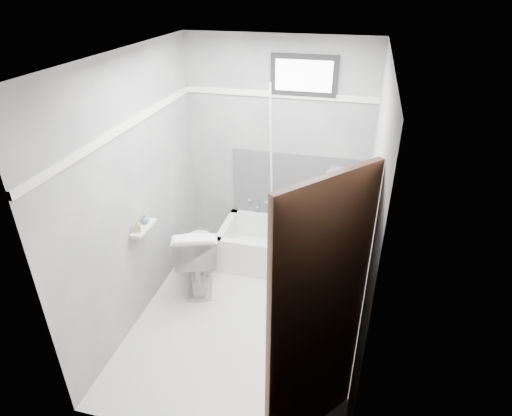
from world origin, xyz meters
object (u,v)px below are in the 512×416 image
(soap_bottle_a, at_px, (137,226))
(soap_bottle_b, at_px, (145,219))
(bathtub, at_px, (288,248))
(door, at_px, (357,368))
(toilet, at_px, (198,254))
(office_chair, at_px, (326,218))

(soap_bottle_a, bearing_deg, soap_bottle_b, 90.00)
(soap_bottle_b, bearing_deg, bathtub, 39.21)
(door, relative_size, soap_bottle_a, 17.57)
(toilet, height_order, soap_bottle_b, soap_bottle_b)
(soap_bottle_b, bearing_deg, office_chair, 32.78)
(office_chair, height_order, toilet, office_chair)
(toilet, bearing_deg, office_chair, -171.98)
(toilet, relative_size, door, 0.38)
(office_chair, bearing_deg, bathtub, -150.63)
(bathtub, xyz_separation_m, office_chair, (0.39, 0.05, 0.41))
(toilet, xyz_separation_m, soap_bottle_a, (-0.32, -0.52, 0.59))
(soap_bottle_a, bearing_deg, office_chair, 36.29)
(office_chair, relative_size, soap_bottle_a, 8.76)
(soap_bottle_b, bearing_deg, toilet, 50.19)
(bathtub, height_order, office_chair, office_chair)
(toilet, bearing_deg, door, 115.66)
(bathtub, relative_size, toilet, 1.96)
(door, xyz_separation_m, soap_bottle_a, (-1.92, 1.12, -0.03))
(office_chair, height_order, soap_bottle_a, office_chair)
(office_chair, height_order, door, door)
(soap_bottle_b, bearing_deg, door, -33.35)
(toilet, bearing_deg, soap_bottle_b, 31.69)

